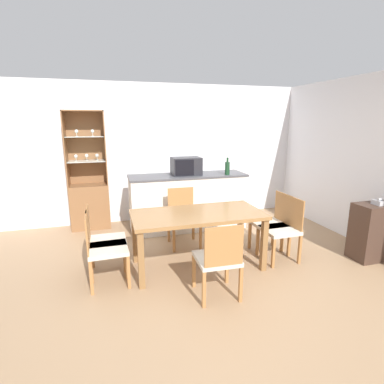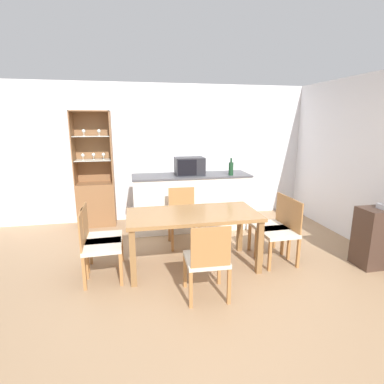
% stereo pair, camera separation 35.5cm
% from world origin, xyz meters
% --- Properties ---
extents(ground_plane, '(18.00, 18.00, 0.00)m').
position_xyz_m(ground_plane, '(0.00, 0.00, 0.00)').
color(ground_plane, '#A37F5B').
extents(wall_back, '(6.80, 0.06, 2.55)m').
position_xyz_m(wall_back, '(0.00, 2.63, 1.27)').
color(wall_back, silver).
rests_on(wall_back, ground_plane).
extents(kitchen_counter, '(2.03, 0.63, 0.97)m').
position_xyz_m(kitchen_counter, '(0.16, 1.90, 0.49)').
color(kitchen_counter, white).
rests_on(kitchen_counter, ground_plane).
extents(display_cabinet, '(0.66, 0.39, 2.05)m').
position_xyz_m(display_cabinet, '(-1.51, 2.42, 0.58)').
color(display_cabinet, brown).
rests_on(display_cabinet, ground_plane).
extents(dining_table, '(1.67, 0.81, 0.73)m').
position_xyz_m(dining_table, '(-0.11, 0.45, 0.64)').
color(dining_table, olive).
rests_on(dining_table, ground_plane).
extents(dining_chair_head_near, '(0.46, 0.46, 0.87)m').
position_xyz_m(dining_chair_head_near, '(-0.11, -0.29, 0.44)').
color(dining_chair_head_near, beige).
rests_on(dining_chair_head_near, ground_plane).
extents(dining_chair_side_left_far, '(0.44, 0.44, 0.87)m').
position_xyz_m(dining_chair_side_left_far, '(-1.28, 0.58, 0.44)').
color(dining_chair_side_left_far, beige).
rests_on(dining_chair_side_left_far, ground_plane).
extents(dining_chair_side_right_near, '(0.45, 0.45, 0.87)m').
position_xyz_m(dining_chair_side_right_near, '(1.06, 0.33, 0.44)').
color(dining_chair_side_right_near, beige).
rests_on(dining_chair_side_right_near, ground_plane).
extents(dining_chair_side_right_far, '(0.46, 0.46, 0.87)m').
position_xyz_m(dining_chair_side_right_far, '(1.06, 0.58, 0.44)').
color(dining_chair_side_right_far, beige).
rests_on(dining_chair_side_right_far, ground_plane).
extents(dining_chair_head_far, '(0.45, 0.45, 0.87)m').
position_xyz_m(dining_chair_head_far, '(-0.11, 1.20, 0.44)').
color(dining_chair_head_far, beige).
rests_on(dining_chair_head_far, ground_plane).
extents(dining_chair_side_left_near, '(0.46, 0.46, 0.87)m').
position_xyz_m(dining_chair_side_left_near, '(-1.28, 0.33, 0.44)').
color(dining_chair_side_left_near, beige).
rests_on(dining_chair_side_left_near, ground_plane).
extents(microwave, '(0.49, 0.34, 0.30)m').
position_xyz_m(microwave, '(0.12, 1.88, 1.12)').
color(microwave, '#232328').
rests_on(microwave, kitchen_counter).
extents(wine_bottle, '(0.08, 0.08, 0.30)m').
position_xyz_m(wine_bottle, '(0.81, 1.71, 1.09)').
color(wine_bottle, '#193D23').
rests_on(wine_bottle, kitchen_counter).
extents(side_cabinet, '(0.55, 0.35, 0.78)m').
position_xyz_m(side_cabinet, '(2.28, 0.00, 0.39)').
color(side_cabinet, '#422D23').
rests_on(side_cabinet, ground_plane).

